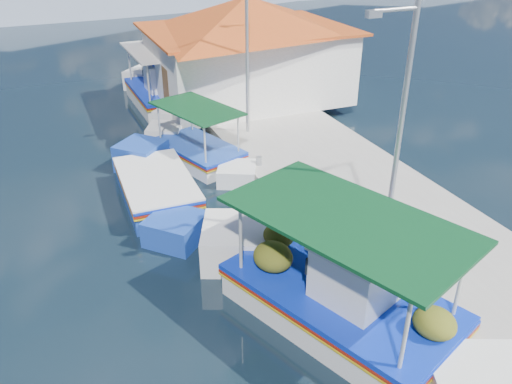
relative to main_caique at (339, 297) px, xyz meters
name	(u,v)px	position (x,y,z in m)	size (l,w,h in m)	color
quay	(343,186)	(3.17, 5.04, -0.32)	(5.00, 44.00, 0.50)	#A39F98
bollards	(295,197)	(1.07, 4.29, 0.08)	(0.20, 17.20, 0.30)	#A5A8AD
main_caique	(339,297)	(0.00, 0.00, 0.00)	(4.70, 8.30, 2.94)	white
caique_green_canopy	(199,152)	(-0.38, 9.16, -0.22)	(3.10, 5.80, 2.29)	white
caique_blue_hull	(156,190)	(-2.47, 6.92, -0.23)	(2.14, 6.96, 1.24)	#1C43A8
caique_far	(160,94)	(-0.17, 15.96, -0.04)	(2.55, 8.15, 2.85)	white
harbor_building	(247,47)	(3.47, 14.04, 2.21)	(10.49, 10.49, 4.40)	white
lamp_post_near	(397,129)	(1.78, 1.04, 3.29)	(1.21, 0.14, 6.00)	#A5A8AD
lamp_post_far	(245,44)	(1.78, 10.04, 3.29)	(1.21, 0.14, 6.00)	#A5A8AD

